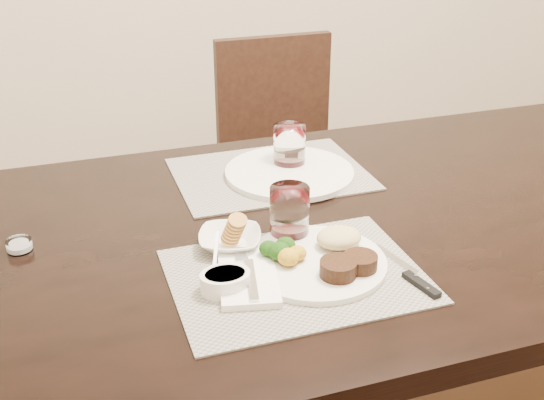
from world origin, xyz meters
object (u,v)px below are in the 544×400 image
object	(u,v)px
dinner_plate	(322,258)
steak_knife	(415,278)
far_plate	(289,173)
wine_glass_near	(289,215)
chair_far	(283,153)
cracker_bowl	(230,239)

from	to	relation	value
dinner_plate	steak_knife	world-z (taller)	dinner_plate
steak_knife	far_plate	size ratio (longest dim) A/B	0.66
steak_knife	wine_glass_near	size ratio (longest dim) A/B	1.86
dinner_plate	far_plate	xyz separation A→B (m)	(0.08, 0.41, -0.01)
chair_far	far_plate	xyz separation A→B (m)	(-0.23, -0.70, 0.26)
chair_far	far_plate	distance (m)	0.78
dinner_plate	wine_glass_near	size ratio (longest dim) A/B	2.46
wine_glass_near	dinner_plate	bearing A→B (deg)	-79.73
cracker_bowl	far_plate	distance (m)	0.37
chair_far	wine_glass_near	bearing A→B (deg)	-108.75
wine_glass_near	far_plate	distance (m)	0.31
steak_knife	cracker_bowl	world-z (taller)	cracker_bowl
steak_knife	chair_far	bearing A→B (deg)	69.37
dinner_plate	steak_knife	xyz separation A→B (m)	(0.14, -0.10, -0.01)
dinner_plate	far_plate	world-z (taller)	dinner_plate
cracker_bowl	wine_glass_near	world-z (taller)	wine_glass_near
chair_far	steak_knife	distance (m)	1.25
steak_knife	cracker_bowl	xyz separation A→B (m)	(-0.29, 0.22, 0.01)
dinner_plate	steak_knife	bearing A→B (deg)	-52.98
dinner_plate	wine_glass_near	distance (m)	0.13
steak_knife	far_plate	distance (m)	0.51
chair_far	wine_glass_near	size ratio (longest dim) A/B	8.15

